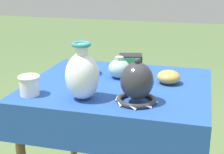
% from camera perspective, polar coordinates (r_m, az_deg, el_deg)
% --- Properties ---
extents(display_table, '(0.90, 0.77, 0.74)m').
position_cam_1_polar(display_table, '(1.74, 1.00, -3.92)').
color(display_table, brown).
rests_on(display_table, ground_plane).
extents(vase_tall_bulbous, '(0.15, 0.15, 0.26)m').
position_cam_1_polar(vase_tall_bulbous, '(1.50, -4.97, 0.36)').
color(vase_tall_bulbous, white).
rests_on(vase_tall_bulbous, display_table).
extents(vase_dome_bell, '(0.19, 0.19, 0.20)m').
position_cam_1_polar(vase_dome_bell, '(1.46, 4.14, -1.19)').
color(vase_dome_bell, '#2D2D33').
rests_on(vase_dome_bell, display_table).
extents(mosaic_tile_box, '(0.15, 0.12, 0.08)m').
position_cam_1_polar(mosaic_tile_box, '(1.97, 3.01, 2.56)').
color(mosaic_tile_box, '#232328').
rests_on(mosaic_tile_box, display_table).
extents(pot_squat_cobalt, '(0.14, 0.14, 0.07)m').
position_cam_1_polar(pot_squat_cobalt, '(1.88, -4.85, 1.56)').
color(pot_squat_cobalt, '#3851A8').
rests_on(pot_squat_cobalt, display_table).
extents(jar_round_celadon, '(0.12, 0.12, 0.11)m').
position_cam_1_polar(jar_round_celadon, '(1.80, 1.20, 1.46)').
color(jar_round_celadon, '#A8CCB7').
rests_on(jar_round_celadon, display_table).
extents(cup_wide_ivory, '(0.10, 0.10, 0.09)m').
position_cam_1_polar(cup_wide_ivory, '(1.60, -13.58, -1.23)').
color(cup_wide_ivory, white).
rests_on(cup_wide_ivory, display_table).
extents(bowl_shallow_ochre, '(0.12, 0.12, 0.07)m').
position_cam_1_polar(bowl_shallow_ochre, '(1.74, 9.40, 0.01)').
color(bowl_shallow_ochre, gold).
rests_on(bowl_shallow_ochre, display_table).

